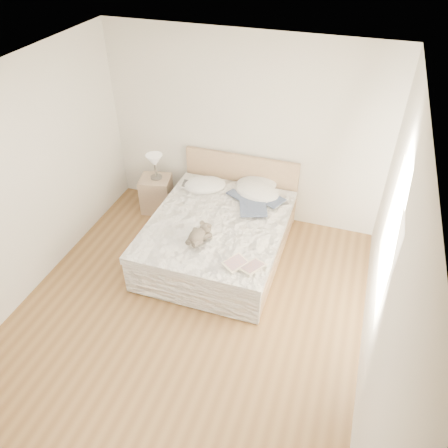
{
  "coord_description": "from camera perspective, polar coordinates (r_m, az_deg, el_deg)",
  "views": [
    {
      "loc": [
        1.51,
        -3.15,
        4.03
      ],
      "look_at": [
        0.11,
        1.05,
        0.62
      ],
      "focal_mm": 35.0,
      "sensor_mm": 36.0,
      "label": 1
    }
  ],
  "objects": [
    {
      "name": "ceiling",
      "position": [
        3.74,
        -7.05,
        16.49
      ],
      "size": [
        4.0,
        4.5,
        0.0
      ],
      "primitive_type": "cube",
      "color": "silver",
      "rests_on": "ground"
    },
    {
      "name": "table_lamp",
      "position": [
        6.57,
        -9.04,
        8.05
      ],
      "size": [
        0.31,
        0.31,
        0.39
      ],
      "color": "#4B4741",
      "rests_on": "nightstand"
    },
    {
      "name": "teddy_bear",
      "position": [
        5.3,
        -3.52,
        -2.08
      ],
      "size": [
        0.3,
        0.38,
        0.18
      ],
      "primitive_type": null,
      "rotation": [
        0.0,
        0.0,
        -0.2
      ],
      "color": "brown",
      "rests_on": "bed"
    },
    {
      "name": "pillow_right",
      "position": [
        6.17,
        4.34,
        4.19
      ],
      "size": [
        0.71,
        0.56,
        0.19
      ],
      "primitive_type": "ellipsoid",
      "rotation": [
        0.0,
        0.0,
        -0.19
      ],
      "color": "white",
      "rests_on": "bed"
    },
    {
      "name": "nightstand",
      "position": [
        6.85,
        -8.8,
        3.92
      ],
      "size": [
        0.53,
        0.49,
        0.56
      ],
      "primitive_type": "cube",
      "rotation": [
        0.0,
        0.0,
        0.22
      ],
      "color": "tan",
      "rests_on": "floor"
    },
    {
      "name": "floor",
      "position": [
        5.33,
        -4.83,
        -11.66
      ],
      "size": [
        4.0,
        4.5,
        0.0
      ],
      "primitive_type": "cube",
      "color": "brown",
      "rests_on": "ground"
    },
    {
      "name": "wall_front",
      "position": [
        3.21,
        -23.16,
        -24.16
      ],
      "size": [
        4.0,
        0.02,
        2.7
      ],
      "primitive_type": "cube",
      "color": "silver",
      "rests_on": "ground"
    },
    {
      "name": "pillow_left",
      "position": [
        6.31,
        -2.51,
        5.11
      ],
      "size": [
        0.72,
        0.64,
        0.18
      ],
      "primitive_type": "ellipsoid",
      "rotation": [
        0.0,
        0.0,
        0.46
      ],
      "color": "white",
      "rests_on": "bed"
    },
    {
      "name": "photo_book",
      "position": [
        6.33,
        -4.13,
        5.01
      ],
      "size": [
        0.38,
        0.29,
        0.03
      ],
      "primitive_type": "cube",
      "rotation": [
        0.0,
        0.0,
        0.15
      ],
      "color": "white",
      "rests_on": "bed"
    },
    {
      "name": "childrens_book",
      "position": [
        4.99,
        2.65,
        -5.38
      ],
      "size": [
        0.5,
        0.45,
        0.03
      ],
      "primitive_type": "cube",
      "rotation": [
        0.0,
        0.0,
        -0.54
      ],
      "color": "beige",
      "rests_on": "bed"
    },
    {
      "name": "window",
      "position": [
        4.33,
        20.85,
        -1.84
      ],
      "size": [
        0.02,
        1.3,
        1.1
      ],
      "primitive_type": "cube",
      "color": "white",
      "rests_on": "wall_right"
    },
    {
      "name": "blouse",
      "position": [
        5.92,
        3.8,
        2.48
      ],
      "size": [
        0.73,
        0.75,
        0.02
      ],
      "primitive_type": null,
      "rotation": [
        0.0,
        0.0,
        0.33
      ],
      "color": "#35415E",
      "rests_on": "bed"
    },
    {
      "name": "bed",
      "position": [
        5.91,
        -0.61,
        -1.4
      ],
      "size": [
        1.72,
        2.14,
        1.0
      ],
      "color": "tan",
      "rests_on": "floor"
    },
    {
      "name": "wall_right",
      "position": [
        4.16,
        20.6,
        -5.43
      ],
      "size": [
        0.02,
        4.5,
        2.7
      ],
      "primitive_type": "cube",
      "color": "silver",
      "rests_on": "ground"
    },
    {
      "name": "wall_left",
      "position": [
        5.42,
        -25.59,
        3.99
      ],
      "size": [
        0.02,
        4.5,
        2.7
      ],
      "primitive_type": "cube",
      "color": "silver",
      "rests_on": "ground"
    },
    {
      "name": "pillow_middle",
      "position": [
        6.35,
        4.26,
        5.22
      ],
      "size": [
        0.67,
        0.55,
        0.17
      ],
      "primitive_type": "ellipsoid",
      "rotation": [
        0.0,
        0.0,
        0.28
      ],
      "color": "white",
      "rests_on": "bed"
    },
    {
      "name": "wall_back",
      "position": [
        6.21,
        2.56,
        12.03
      ],
      "size": [
        4.0,
        0.02,
        2.7
      ],
      "primitive_type": "cube",
      "color": "silver",
      "rests_on": "ground"
    }
  ]
}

